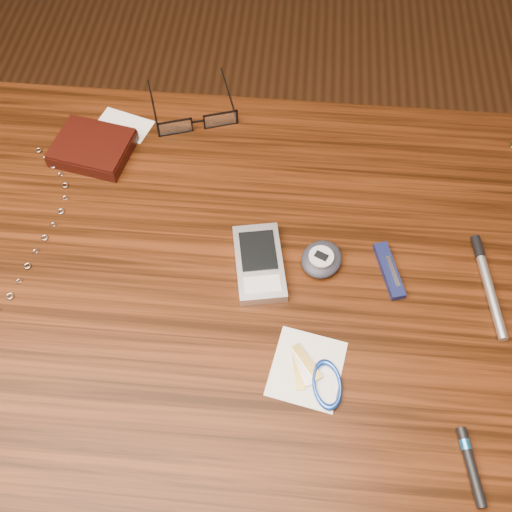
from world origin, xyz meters
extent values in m
plane|color=#472814|center=(0.00, 0.00, 0.00)|extent=(3.80, 3.80, 0.00)
cube|color=#371808|center=(0.00, 0.00, 0.73)|extent=(1.00, 0.70, 0.03)
cylinder|color=#4C2814|center=(-0.45, 0.30, 0.36)|extent=(0.05, 0.05, 0.71)
cylinder|color=#4C2814|center=(0.45, 0.30, 0.36)|extent=(0.05, 0.05, 0.71)
cube|color=black|center=(-0.19, 0.21, 0.76)|extent=(0.13, 0.11, 0.02)
cube|color=black|center=(-0.19, 0.21, 0.77)|extent=(0.13, 0.11, 0.00)
cube|color=silver|center=(-0.16, 0.27, 0.75)|extent=(0.10, 0.07, 0.00)
cube|color=black|center=(-0.07, 0.26, 0.76)|extent=(0.05, 0.02, 0.03)
cube|color=white|center=(-0.07, 0.26, 0.76)|extent=(0.05, 0.02, 0.02)
cylinder|color=black|center=(-0.12, 0.31, 0.75)|extent=(0.04, 0.13, 0.00)
cube|color=black|center=(0.00, 0.28, 0.76)|extent=(0.05, 0.02, 0.03)
cube|color=white|center=(0.00, 0.28, 0.76)|extent=(0.05, 0.02, 0.02)
cylinder|color=black|center=(0.01, 0.35, 0.75)|extent=(0.04, 0.13, 0.00)
cube|color=black|center=(-0.03, 0.27, 0.77)|extent=(0.02, 0.01, 0.00)
torus|color=#B6B6BA|center=(-0.24, -0.05, 0.75)|extent=(0.01, 0.01, 0.00)
torus|color=#B6B6BA|center=(-0.24, -0.03, 0.75)|extent=(0.01, 0.01, 0.01)
torus|color=#B6B6BA|center=(-0.23, 0.00, 0.75)|extent=(0.01, 0.01, 0.00)
torus|color=#B6B6BA|center=(-0.23, 0.02, 0.75)|extent=(0.01, 0.01, 0.01)
torus|color=#B6B6BA|center=(-0.22, 0.04, 0.75)|extent=(0.01, 0.01, 0.00)
torus|color=#B6B6BA|center=(-0.21, 0.07, 0.75)|extent=(0.01, 0.00, 0.01)
torus|color=#B6B6BA|center=(-0.21, 0.09, 0.75)|extent=(0.01, 0.01, 0.00)
torus|color=#B6B6BA|center=(-0.21, 0.12, 0.75)|extent=(0.01, 0.01, 0.01)
torus|color=#B6B6BA|center=(-0.22, 0.14, 0.75)|extent=(0.01, 0.01, 0.00)
torus|color=#B6B6BA|center=(-0.23, 0.16, 0.75)|extent=(0.01, 0.01, 0.01)
torus|color=#B6B6BA|center=(-0.24, 0.17, 0.75)|extent=(0.01, 0.01, 0.00)
torus|color=#B6B6BA|center=(-0.26, 0.19, 0.75)|extent=(0.01, 0.01, 0.01)
torus|color=#B6B6BA|center=(-0.28, 0.20, 0.75)|extent=(0.01, 0.01, 0.00)
cube|color=silver|center=(0.08, 0.03, 0.76)|extent=(0.08, 0.13, 0.02)
cube|color=black|center=(0.08, 0.04, 0.77)|extent=(0.06, 0.07, 0.00)
cube|color=#B0B2B8|center=(0.09, -0.01, 0.77)|extent=(0.05, 0.03, 0.00)
ellipsoid|color=black|center=(0.17, 0.04, 0.76)|extent=(0.07, 0.08, 0.02)
cylinder|color=#9EA1A6|center=(0.17, 0.04, 0.77)|extent=(0.03, 0.03, 0.00)
cube|color=black|center=(0.17, 0.04, 0.77)|extent=(0.02, 0.02, 0.00)
cube|color=silver|center=(0.15, -0.11, 0.75)|extent=(0.10, 0.11, 0.00)
torus|color=#1D48B5|center=(0.18, -0.13, 0.75)|extent=(0.06, 0.06, 0.01)
cube|color=#AC8F3D|center=(0.14, -0.12, 0.75)|extent=(0.02, 0.05, 0.00)
cube|color=#BCBBC0|center=(0.15, -0.11, 0.75)|extent=(0.03, 0.05, 0.00)
cube|color=#AC8D3D|center=(0.15, -0.11, 0.76)|extent=(0.04, 0.05, 0.00)
cube|color=#111337|center=(0.26, 0.03, 0.76)|extent=(0.04, 0.09, 0.01)
cube|color=#B6B6BA|center=(0.26, 0.03, 0.76)|extent=(0.02, 0.05, 0.00)
cylinder|color=silver|center=(0.39, 0.02, 0.76)|extent=(0.03, 0.15, 0.01)
cylinder|color=black|center=(0.38, 0.08, 0.76)|extent=(0.02, 0.03, 0.01)
cylinder|color=black|center=(0.34, -0.21, 0.76)|extent=(0.03, 0.09, 0.01)
cylinder|color=#2067AA|center=(0.34, -0.19, 0.76)|extent=(0.01, 0.01, 0.01)
camera|label=1|loc=(0.11, -0.37, 1.42)|focal=40.00mm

